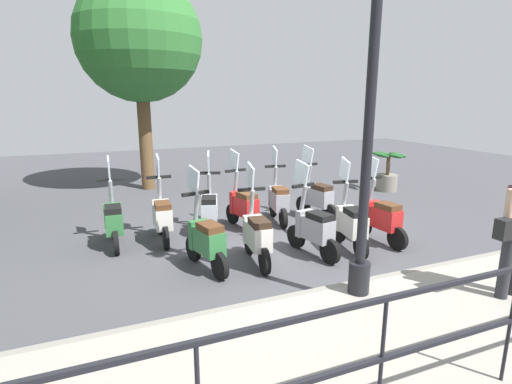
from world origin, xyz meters
TOP-DOWN VIEW (x-y plane):
  - ground_plane at (0.00, 0.00)m, footprint 28.00×28.00m
  - promenade_walkway at (-3.15, 0.00)m, footprint 2.20×20.00m
  - lamp_post_near at (-2.40, 0.17)m, footprint 0.26×0.90m
  - tree_distant at (5.24, 1.74)m, footprint 3.28×3.28m
  - potted_palm at (2.47, -4.36)m, footprint 1.06×0.66m
  - scooter_near_0 at (-0.76, -1.49)m, footprint 1.23×0.44m
  - scooter_near_1 at (-0.84, -0.79)m, footprint 1.23×0.47m
  - scooter_near_2 at (-0.82, -0.08)m, footprint 1.22×0.49m
  - scooter_near_3 at (-0.77, 0.89)m, footprint 1.23×0.44m
  - scooter_near_4 at (-0.69, 1.68)m, footprint 1.22×0.50m
  - scooter_far_0 at (0.94, -1.20)m, footprint 1.22×0.49m
  - scooter_far_1 at (1.03, -0.34)m, footprint 1.22×0.48m
  - scooter_far_2 at (0.89, 0.49)m, footprint 1.22×0.48m
  - scooter_far_3 at (0.83, 1.19)m, footprint 1.20×0.54m
  - scooter_far_4 at (0.77, 2.07)m, footprint 1.23×0.44m
  - scooter_far_5 at (0.85, 2.89)m, footprint 1.23×0.44m

SIDE VIEW (x-z plane):
  - ground_plane at x=0.00m, z-range 0.00..0.00m
  - promenade_walkway at x=-3.15m, z-range 0.00..0.15m
  - potted_palm at x=2.47m, z-range -0.08..0.97m
  - scooter_near_0 at x=-0.76m, z-range -0.29..1.25m
  - scooter_near_1 at x=-0.84m, z-range -0.29..1.25m
  - scooter_near_2 at x=-0.82m, z-range -0.29..1.25m
  - scooter_near_3 at x=-0.77m, z-range -0.29..1.25m
  - scooter_near_4 at x=-0.69m, z-range -0.29..1.25m
  - scooter_far_0 at x=0.94m, z-range -0.29..1.25m
  - scooter_far_1 at x=1.03m, z-range -0.29..1.25m
  - scooter_far_2 at x=0.89m, z-range -0.29..1.25m
  - scooter_far_3 at x=0.83m, z-range -0.29..1.25m
  - scooter_far_4 at x=0.77m, z-range -0.29..1.25m
  - scooter_far_5 at x=0.85m, z-range -0.29..1.25m
  - lamp_post_near at x=-2.40m, z-range -0.10..4.27m
  - tree_distant at x=5.24m, z-range 1.16..6.83m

